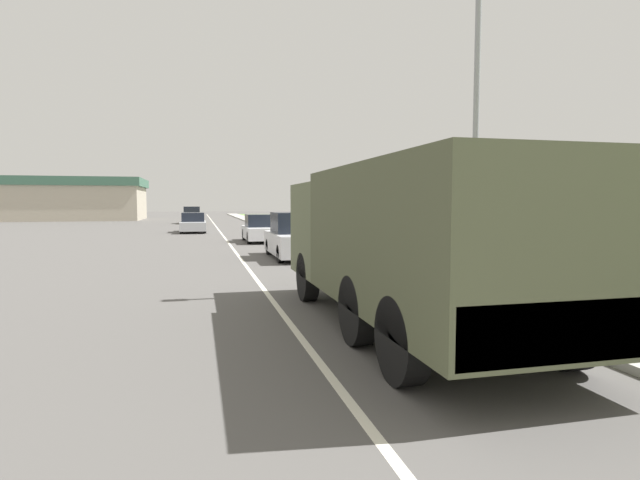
% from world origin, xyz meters
% --- Properties ---
extents(ground_plane, '(180.00, 180.00, 0.00)m').
position_xyz_m(ground_plane, '(0.00, 40.00, 0.00)').
color(ground_plane, '#565451').
extents(lane_centre_stripe, '(0.12, 120.00, 0.00)m').
position_xyz_m(lane_centre_stripe, '(0.00, 40.00, 0.00)').
color(lane_centre_stripe, silver).
rests_on(lane_centre_stripe, ground).
extents(sidewalk_right, '(1.80, 120.00, 0.12)m').
position_xyz_m(sidewalk_right, '(4.50, 40.00, 0.06)').
color(sidewalk_right, '#ADAAA3').
rests_on(sidewalk_right, ground).
extents(grass_strip_right, '(7.00, 120.00, 0.02)m').
position_xyz_m(grass_strip_right, '(8.90, 40.00, 0.01)').
color(grass_strip_right, '#6B9347').
rests_on(grass_strip_right, ground).
extents(military_truck, '(2.52, 7.68, 2.66)m').
position_xyz_m(military_truck, '(1.85, 12.94, 1.53)').
color(military_truck, '#545B3D').
rests_on(military_truck, ground).
extents(car_nearest_ahead, '(1.81, 4.48, 1.74)m').
position_xyz_m(car_nearest_ahead, '(2.06, 23.97, 0.77)').
color(car_nearest_ahead, silver).
rests_on(car_nearest_ahead, ground).
extents(car_second_ahead, '(1.76, 4.26, 1.48)m').
position_xyz_m(car_second_ahead, '(1.77, 32.32, 0.67)').
color(car_second_ahead, silver).
rests_on(car_second_ahead, ground).
extents(car_third_ahead, '(1.76, 4.67, 1.41)m').
position_xyz_m(car_third_ahead, '(-1.90, 42.12, 0.64)').
color(car_third_ahead, '#B7BABF').
rests_on(car_third_ahead, ground).
extents(car_fourth_ahead, '(1.80, 4.15, 1.73)m').
position_xyz_m(car_fourth_ahead, '(-2.17, 57.98, 0.77)').
color(car_fourth_ahead, tan).
rests_on(car_fourth_ahead, ground).
extents(pickup_truck, '(2.06, 5.43, 1.80)m').
position_xyz_m(pickup_truck, '(7.36, 14.23, 0.88)').
color(pickup_truck, black).
rests_on(pickup_truck, grass_strip_right).
extents(lamp_post, '(1.69, 0.24, 7.59)m').
position_xyz_m(lamp_post, '(4.55, 15.78, 4.60)').
color(lamp_post, gray).
rests_on(lamp_post, sidewalk_right).
extents(utility_box, '(0.55, 0.45, 0.70)m').
position_xyz_m(utility_box, '(6.20, 15.15, 0.37)').
color(utility_box, '#3D7042').
rests_on(utility_box, grass_strip_right).
extents(building_distant, '(17.79, 11.52, 5.12)m').
position_xyz_m(building_distant, '(-16.98, 72.19, 2.59)').
color(building_distant, '#B2A893').
rests_on(building_distant, ground).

